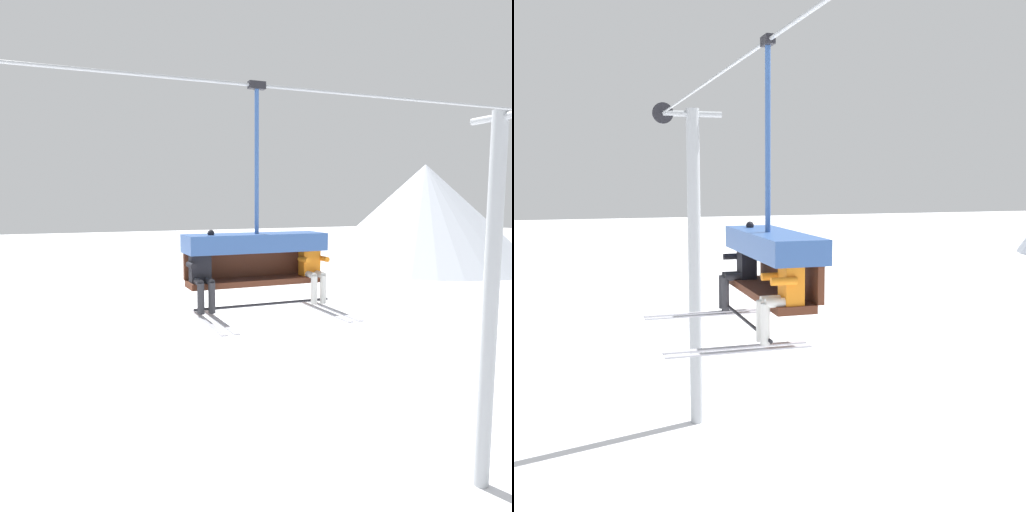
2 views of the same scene
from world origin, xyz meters
TOP-DOWN VIEW (x-y plane):
  - lift_tower_near at (-7.91, -0.02)m, footprint 0.36×1.88m
  - lift_cable at (-0.01, -0.80)m, footprint 17.81×0.05m
  - chairlift_chair at (1.72, -0.73)m, footprint 2.40×0.74m
  - skier_black at (0.74, -0.94)m, footprint 0.48×1.70m
  - skier_orange at (2.70, -0.95)m, footprint 0.46×1.70m

SIDE VIEW (x-z plane):
  - lift_tower_near at x=-7.91m, z-range 0.17..9.13m
  - skier_orange at x=2.70m, z-range 5.09..6.32m
  - skier_black at x=0.74m, z-range 5.06..6.39m
  - chairlift_chair at x=1.72m, z-range 4.22..7.82m
  - lift_cable at x=-0.01m, z-range 8.66..8.71m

